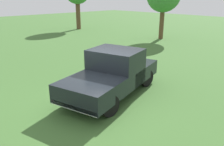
# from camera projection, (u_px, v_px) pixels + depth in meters

# --- Properties ---
(ground_plane) EXTENTS (80.00, 80.00, 0.00)m
(ground_plane) POSITION_uv_depth(u_px,v_px,m) (97.00, 103.00, 8.41)
(ground_plane) COLOR #3D662D
(pickup_truck) EXTENTS (5.11, 3.11, 1.79)m
(pickup_truck) POSITION_uv_depth(u_px,v_px,m) (114.00, 72.00, 8.94)
(pickup_truck) COLOR black
(pickup_truck) RESTS_ON ground_plane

